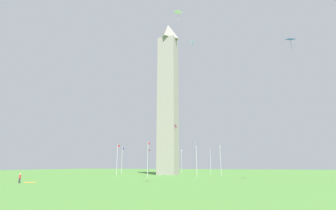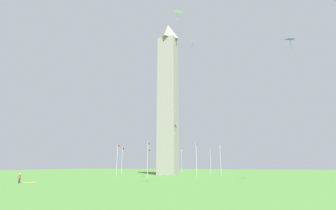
# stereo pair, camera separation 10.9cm
# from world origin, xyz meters

# --- Properties ---
(ground_plane) EXTENTS (260.00, 260.00, 0.00)m
(ground_plane) POSITION_xyz_m (0.00, 0.00, 0.00)
(ground_plane) COLOR #477A33
(obelisk_monument) EXTENTS (6.01, 6.01, 54.62)m
(obelisk_monument) POSITION_xyz_m (0.00, 0.00, 27.31)
(obelisk_monument) COLOR gray
(obelisk_monument) RESTS_ON ground
(flagpole_n) EXTENTS (1.12, 0.14, 9.20)m
(flagpole_n) POSITION_xyz_m (17.08, 0.00, 5.00)
(flagpole_n) COLOR silver
(flagpole_n) RESTS_ON ground
(flagpole_ne) EXTENTS (1.12, 0.14, 9.20)m
(flagpole_ne) POSITION_xyz_m (12.10, 12.04, 5.00)
(flagpole_ne) COLOR silver
(flagpole_ne) RESTS_ON ground
(flagpole_e) EXTENTS (1.12, 0.14, 9.20)m
(flagpole_e) POSITION_xyz_m (0.05, 17.03, 5.00)
(flagpole_e) COLOR silver
(flagpole_e) RESTS_ON ground
(flagpole_se) EXTENTS (1.12, 0.14, 9.20)m
(flagpole_se) POSITION_xyz_m (-11.99, 12.04, 5.00)
(flagpole_se) COLOR silver
(flagpole_se) RESTS_ON ground
(flagpole_s) EXTENTS (1.12, 0.14, 9.20)m
(flagpole_s) POSITION_xyz_m (-16.98, 0.00, 5.00)
(flagpole_s) COLOR silver
(flagpole_s) RESTS_ON ground
(flagpole_sw) EXTENTS (1.12, 0.14, 9.20)m
(flagpole_sw) POSITION_xyz_m (-11.99, -12.04, 5.00)
(flagpole_sw) COLOR silver
(flagpole_sw) RESTS_ON ground
(flagpole_w) EXTENTS (1.12, 0.14, 9.20)m
(flagpole_w) POSITION_xyz_m (0.05, -17.03, 5.00)
(flagpole_w) COLOR silver
(flagpole_w) RESTS_ON ground
(flagpole_nw) EXTENTS (1.12, 0.14, 9.20)m
(flagpole_nw) POSITION_xyz_m (12.10, -12.04, 5.00)
(flagpole_nw) COLOR silver
(flagpole_nw) RESTS_ON ground
(person_red_shirt) EXTENTS (0.32, 0.32, 1.63)m
(person_red_shirt) POSITION_xyz_m (-44.72, 11.87, 0.81)
(person_red_shirt) COLOR #2D2D38
(person_red_shirt) RESTS_ON ground
(kite_white_diamond) EXTENTS (1.39, 1.38, 1.59)m
(kite_white_diamond) POSITION_xyz_m (-47.10, -17.21, 25.20)
(kite_white_diamond) COLOR white
(kite_blue_diamond) EXTENTS (1.90, 1.94, 2.32)m
(kite_blue_diamond) POSITION_xyz_m (-29.33, -35.04, 26.92)
(kite_blue_diamond) COLOR blue
(kite_pink_box) EXTENTS (0.60, 0.88, 1.82)m
(kite_pink_box) POSITION_xyz_m (-14.26, -6.93, 13.40)
(kite_pink_box) COLOR pink
(kite_cyan_diamond) EXTENTS (1.08, 1.20, 1.84)m
(kite_cyan_diamond) POSITION_xyz_m (-25.43, -14.65, 31.95)
(kite_cyan_diamond) COLOR #33C6D1
(picnic_blanket_near_first_person) EXTENTS (2.21, 2.28, 0.01)m
(picnic_blanket_near_first_person) POSITION_xyz_m (-42.41, 11.96, 0.01)
(picnic_blanket_near_first_person) COLOR orange
(picnic_blanket_near_first_person) RESTS_ON ground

